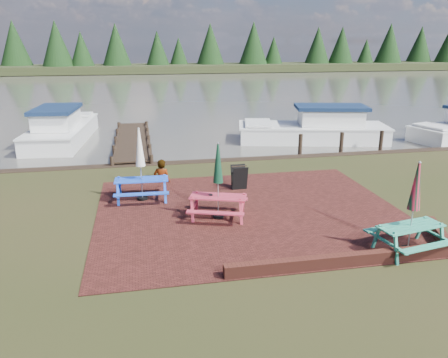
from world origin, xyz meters
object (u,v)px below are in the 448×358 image
Objects in this scene: picnic_table_red at (218,193)px; boat_jetty at (62,130)px; jetty at (132,140)px; person at (161,160)px; chalkboard at (239,177)px; picnic_table_blue at (141,176)px; picnic_table_teal at (411,221)px; boat_near at (316,130)px.

picnic_table_red is 0.30× the size of boat_jetty.
person reaches higher than jetty.
boat_jetty is (-7.28, 9.84, -0.00)m from chalkboard.
boat_jetty is (-6.12, 12.22, -0.34)m from picnic_table_red.
picnic_table_red reaches higher than boat_jetty.
picnic_table_red reaches higher than jetty.
jetty is at bearing 121.78° from picnic_table_red.
picnic_table_blue is 1.84m from person.
boat_jetty is at bearing 155.08° from jetty.
picnic_table_red is 3.91m from person.
boat_jetty is at bearing 113.72° from picnic_table_blue.
person is at bearing -56.52° from boat_jetty.
picnic_table_teal is 0.30× the size of boat_jetty.
boat_near is (7.01, 9.83, -0.35)m from picnic_table_red.
picnic_table_red is at bearing 134.18° from picnic_table_teal.
picnic_table_blue is (-2.13, 1.95, 0.04)m from picnic_table_red.
jetty is at bearing 98.49° from boat_near.
person is at bearing 129.54° from picnic_table_red.
picnic_table_blue is 0.31× the size of boat_jetty.
picnic_table_teal is at bearing -62.91° from chalkboard.
picnic_table_blue is at bearing 143.47° from boat_near.
chalkboard is 8.94m from jetty.
boat_jetty is 13.34m from boat_near.
jetty is at bearing -20.25° from boat_jetty.
jetty is (-3.65, 8.16, -0.32)m from chalkboard.
picnic_table_blue reaches higher than person.
picnic_table_teal is at bearing -51.20° from boat_jetty.
picnic_table_blue is 1.36× the size of person.
person is (1.09, -6.89, 0.74)m from jetty.
picnic_table_red is 12.08m from boat_near.
picnic_table_blue is 11.02m from boat_jetty.
picnic_table_red reaches higher than chalkboard.
boat_jetty reaches higher than boat_near.
jetty is (-2.49, 10.53, -0.66)m from picnic_table_red.
picnic_table_blue reaches higher than boat_jetty.
picnic_table_blue is at bearing -174.99° from chalkboard.
person is at bearing -81.04° from jetty.
person is at bearing 139.03° from boat_near.
chalkboard is (-2.99, 5.32, -0.35)m from picnic_table_teal.
picnic_table_red is at bearing 132.15° from person.
picnic_table_red is at bearing -118.40° from chalkboard.
boat_jetty is at bearing -40.10° from person.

